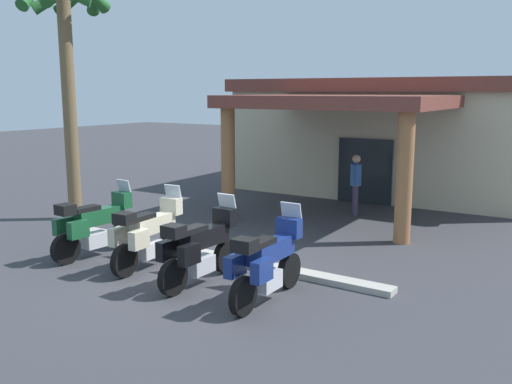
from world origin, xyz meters
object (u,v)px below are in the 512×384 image
Objects in this scene: motel_building at (398,133)px; motorcycle_blue at (267,262)px; motorcycle_cream at (149,234)px; palm_tree_roadside at (66,36)px; motorcycle_green at (94,225)px; pedestrian at (356,180)px; motorcycle_black at (200,248)px.

motel_building reaches higher than motorcycle_blue.
motorcycle_cream is 0.32× the size of palm_tree_roadside.
motorcycle_green is 1.00× the size of motorcycle_blue.
motorcycle_cream and motorcycle_blue have the same top height.
motorcycle_cream is 1.24× the size of pedestrian.
motorcycle_cream is at bearing -96.57° from motel_building.
palm_tree_roadside is at bearing -122.50° from motel_building.
motorcycle_black and motorcycle_blue have the same top height.
pedestrian reaches higher than motorcycle_black.
motorcycle_black is at bearing 56.38° from pedestrian.
motorcycle_blue is at bearing -88.47° from motorcycle_green.
motorcycle_green is 1.00× the size of motorcycle_cream.
motorcycle_green is 3.07m from motorcycle_black.
motorcycle_cream is (1.54, 0.10, 0.00)m from motorcycle_green.
motorcycle_green is 4.61m from motorcycle_blue.
motorcycle_green is 5.93m from palm_tree_roadside.
motorcycle_blue is (2.07, -12.31, -1.37)m from motel_building.
pedestrian is (-1.50, 7.21, 0.34)m from motorcycle_blue.
motorcycle_green is at bearing 86.25° from motorcycle_blue.
motorcycle_blue is 0.32× the size of palm_tree_roadside.
palm_tree_roadside is at bearing 62.08° from motorcycle_cream.
motorcycle_black is 1.54m from motorcycle_blue.
motorcycle_cream is 6.89m from palm_tree_roadside.
motorcycle_cream is at bearing 83.30° from motorcycle_blue.
motorcycle_cream is 1.00× the size of motorcycle_black.
motel_building is at bearing 8.09° from motorcycle_blue.
pedestrian is at bearing -17.40° from motorcycle_cream.
motorcycle_green is at bearing 88.98° from motorcycle_cream.
pedestrian is at bearing 36.76° from palm_tree_roadside.
motel_building is 11.93m from palm_tree_roadside.
motorcycle_black is (0.54, -12.26, -1.37)m from motel_building.
motel_building is 5.39× the size of motorcycle_black.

